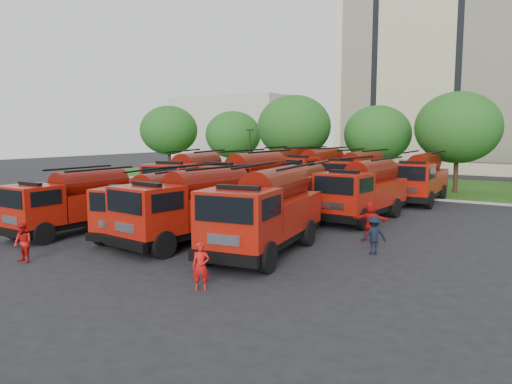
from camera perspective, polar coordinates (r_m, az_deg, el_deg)
ground at (r=24.19m, az=-4.02°, el=-4.86°), size 140.00×140.00×0.00m
lawn at (r=47.29m, az=15.51°, el=0.80°), size 70.00×16.00×0.12m
curb at (r=39.71m, az=11.89°, el=-0.22°), size 70.00×0.30×0.14m
apartment_building at (r=68.27m, az=23.37°, el=12.78°), size 30.00×14.18×25.00m
side_building at (r=76.90m, az=-1.85°, el=7.03°), size 18.00×12.00×10.00m
tree_0 at (r=56.02m, az=-9.92°, el=6.96°), size 6.30×6.30×7.70m
tree_1 at (r=51.68m, az=-2.63°, el=6.54°), size 5.71×5.71×6.98m
tree_2 at (r=46.09m, az=4.38°, el=7.47°), size 6.72×6.72×8.22m
tree_3 at (r=45.47m, az=13.71°, el=6.46°), size 5.88×5.88×7.19m
tree_4 at (r=42.12m, az=22.08°, el=6.85°), size 6.55×6.55×8.01m
lamp_post_0 at (r=43.53m, az=-0.72°, el=4.28°), size 0.60×0.25×5.11m
fire_truck_0 at (r=25.79m, az=-20.14°, el=-1.10°), size 2.48×6.66×3.03m
fire_truck_1 at (r=23.95m, az=-11.73°, el=-1.43°), size 3.66×6.94×3.01m
fire_truck_2 at (r=22.24m, az=-7.50°, el=-1.63°), size 3.15×7.40×3.28m
fire_truck_3 at (r=20.24m, az=1.07°, el=-2.23°), size 3.80×7.83×3.42m
fire_truck_4 at (r=32.82m, az=-7.63°, el=1.38°), size 4.47×8.19×3.54m
fire_truck_5 at (r=30.22m, az=-1.19°, el=1.05°), size 3.03×8.03×3.64m
fire_truck_6 at (r=27.69m, az=4.98°, el=-0.09°), size 3.59×7.11×3.09m
fire_truck_7 at (r=28.34m, az=12.14°, el=0.19°), size 2.95×7.45×3.34m
fire_truck_8 at (r=41.08m, az=2.95°, el=2.53°), size 2.86×7.71×3.50m
fire_truck_9 at (r=39.88m, az=6.74°, el=2.37°), size 3.19×7.89×3.53m
fire_truck_10 at (r=36.74m, az=11.38°, el=1.84°), size 3.04×7.73×3.47m
fire_truck_11 at (r=36.46m, az=18.25°, el=1.52°), size 3.05×7.56×3.38m
firefighter_0 at (r=16.07m, az=-6.29°, el=-11.05°), size 0.69×0.66×1.52m
firefighter_1 at (r=21.04m, az=-24.99°, el=-7.32°), size 0.75×0.42×1.52m
firefighter_2 at (r=21.09m, az=1.30°, el=-6.62°), size 0.81×1.04×1.56m
firefighter_3 at (r=20.90m, az=13.25°, el=-6.93°), size 1.12×1.02×1.56m
firefighter_4 at (r=29.25m, az=-7.77°, el=-2.83°), size 1.06×1.07×1.87m
firefighter_5 at (r=23.45m, az=12.92°, el=-5.40°), size 1.78×1.05×1.80m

